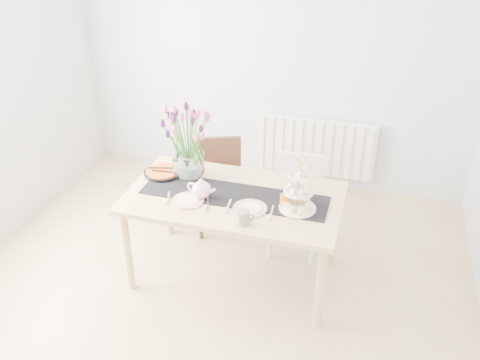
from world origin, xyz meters
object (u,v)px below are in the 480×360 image
(teapot, at_px, (202,190))
(cream_jug, at_px, (302,185))
(dining_table, at_px, (234,204))
(plate_right, at_px, (250,209))
(mug_grey, at_px, (243,217))
(chair_brown, at_px, (219,177))
(chair_white, at_px, (297,196))
(tart_tin, at_px, (163,172))
(tulip_vase, at_px, (187,132))
(mug_orange, at_px, (285,201))
(radiator, at_px, (316,147))
(cake_stand, at_px, (298,196))
(plate_left, at_px, (188,200))

(teapot, relative_size, cream_jug, 2.55)
(dining_table, height_order, plate_right, plate_right)
(mug_grey, bearing_deg, chair_brown, 102.17)
(chair_white, xyz_separation_m, tart_tin, (-1.02, -0.41, 0.29))
(tulip_vase, height_order, plate_right, tulip_vase)
(tart_tin, xyz_separation_m, mug_orange, (1.04, -0.19, 0.03))
(teapot, xyz_separation_m, plate_right, (0.38, -0.05, -0.06))
(radiator, height_order, teapot, teapot)
(dining_table, xyz_separation_m, teapot, (-0.22, -0.10, 0.15))
(plate_right, bearing_deg, chair_brown, 121.57)
(radiator, bearing_deg, cake_stand, -86.25)
(chair_white, xyz_separation_m, plate_left, (-0.68, -0.73, 0.27))
(chair_white, distance_m, plate_right, 0.79)
(cake_stand, xyz_separation_m, tart_tin, (-1.13, 0.21, -0.09))
(cake_stand, distance_m, tart_tin, 1.15)
(chair_white, relative_size, mug_grey, 8.10)
(tart_tin, relative_size, mug_orange, 3.24)
(tulip_vase, relative_size, mug_grey, 6.72)
(tart_tin, bearing_deg, chair_white, 21.65)
(cake_stand, height_order, teapot, cake_stand)
(cake_stand, distance_m, plate_left, 0.80)
(chair_brown, bearing_deg, plate_right, -78.96)
(chair_white, xyz_separation_m, tulip_vase, (-0.81, -0.37, 0.65))
(mug_grey, bearing_deg, tulip_vase, 124.03)
(tulip_vase, relative_size, mug_orange, 7.38)
(chair_brown, xyz_separation_m, plate_right, (0.51, -0.84, 0.28))
(mug_grey, height_order, plate_right, mug_grey)
(chair_white, distance_m, teapot, 0.95)
(chair_white, bearing_deg, mug_grey, -107.25)
(cream_jug, height_order, mug_orange, mug_orange)
(radiator, relative_size, mug_grey, 11.67)
(chair_white, relative_size, tart_tin, 2.74)
(dining_table, xyz_separation_m, chair_brown, (-0.35, 0.69, -0.20))
(chair_brown, distance_m, plate_left, 0.90)
(chair_brown, bearing_deg, cream_jug, -50.53)
(chair_white, distance_m, tart_tin, 1.13)
(teapot, bearing_deg, chair_brown, 109.57)
(chair_brown, xyz_separation_m, tulip_vase, (-0.08, -0.50, 0.65))
(radiator, distance_m, chair_white, 1.05)
(teapot, height_order, plate_left, teapot)
(tulip_vase, bearing_deg, radiator, 60.35)
(cream_jug, xyz_separation_m, mug_grey, (-0.30, -0.55, 0.01))
(cake_stand, height_order, mug_grey, cake_stand)
(tart_tin, distance_m, plate_left, 0.47)
(plate_left, bearing_deg, cream_jug, 26.67)
(chair_white, xyz_separation_m, plate_right, (-0.22, -0.71, 0.27))
(plate_right, bearing_deg, chair_white, 72.88)
(radiator, relative_size, plate_left, 5.04)
(tulip_vase, xyz_separation_m, tart_tin, (-0.21, -0.04, -0.36))
(radiator, height_order, chair_brown, chair_brown)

